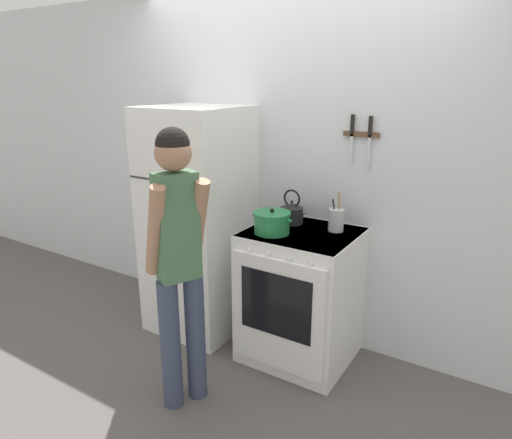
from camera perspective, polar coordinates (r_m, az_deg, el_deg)
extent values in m
plane|color=#5B5654|center=(3.81, 3.42, -12.84)|extent=(14.00, 14.00, 0.00)
cube|color=silver|center=(3.38, 4.05, 6.43)|extent=(10.00, 0.06, 2.55)
cube|color=white|center=(3.50, -7.24, -0.31)|extent=(0.68, 0.66, 1.72)
cube|color=#2D2D2D|center=(3.16, -11.31, 4.69)|extent=(0.67, 0.01, 0.01)
cylinder|color=#B2B5BA|center=(3.15, -8.15, -4.34)|extent=(0.02, 0.02, 0.55)
cube|color=white|center=(3.22, 5.58, -9.44)|extent=(0.72, 0.64, 0.93)
cube|color=black|center=(3.04, 5.83, -1.71)|extent=(0.70, 0.62, 0.02)
cube|color=black|center=(2.99, 3.03, -11.77)|extent=(0.62, 0.05, 0.71)
cylinder|color=black|center=(3.00, 1.99, -1.73)|extent=(0.20, 0.20, 0.01)
cylinder|color=black|center=(2.86, 7.59, -2.82)|extent=(0.20, 0.20, 0.01)
cylinder|color=black|center=(3.21, 4.26, -0.47)|extent=(0.20, 0.20, 0.01)
cylinder|color=black|center=(3.08, 9.56, -1.43)|extent=(0.20, 0.20, 0.01)
cylinder|color=silver|center=(2.89, -0.96, -3.92)|extent=(0.04, 0.02, 0.04)
cylinder|color=silver|center=(2.82, 1.49, -4.47)|extent=(0.04, 0.02, 0.04)
cylinder|color=silver|center=(2.75, 4.07, -5.05)|extent=(0.04, 0.02, 0.04)
cylinder|color=silver|center=(2.69, 6.78, -5.64)|extent=(0.04, 0.02, 0.04)
cube|color=white|center=(2.95, 2.60, -11.80)|extent=(0.66, 0.03, 0.75)
cube|color=black|center=(2.90, 2.42, -10.66)|extent=(0.50, 0.01, 0.42)
cylinder|color=#237A42|center=(2.98, 2.01, -0.55)|extent=(0.23, 0.23, 0.12)
cylinder|color=#237A42|center=(2.96, 2.02, 0.76)|extent=(0.24, 0.24, 0.02)
sphere|color=black|center=(2.95, 2.03, 1.15)|extent=(0.03, 0.03, 0.03)
cylinder|color=#237A42|center=(3.03, -0.08, 0.62)|extent=(0.03, 0.02, 0.02)
cylinder|color=#237A42|center=(2.91, 4.20, -0.14)|extent=(0.03, 0.02, 0.02)
cylinder|color=black|center=(3.19, 4.46, 0.53)|extent=(0.16, 0.16, 0.11)
cone|color=black|center=(3.17, 4.49, 1.78)|extent=(0.15, 0.15, 0.03)
sphere|color=black|center=(3.16, 4.50, 2.21)|extent=(0.02, 0.02, 0.02)
cone|color=black|center=(3.15, 5.70, 0.52)|extent=(0.09, 0.03, 0.08)
torus|color=black|center=(3.16, 4.51, 2.65)|extent=(0.13, 0.01, 0.13)
cylinder|color=#B7BABF|center=(3.06, 9.99, -0.07)|extent=(0.10, 0.10, 0.15)
cylinder|color=#9E7547|center=(3.05, 10.36, 1.27)|extent=(0.03, 0.02, 0.23)
cylinder|color=#232326|center=(3.06, 9.79, 0.88)|extent=(0.03, 0.04, 0.19)
cylinder|color=#B2B5BA|center=(3.07, 10.30, 0.77)|extent=(0.03, 0.03, 0.17)
cylinder|color=#38425B|center=(2.82, -10.64, -15.17)|extent=(0.12, 0.12, 0.82)
cylinder|color=#38425B|center=(2.87, -7.57, -14.35)|extent=(0.12, 0.12, 0.82)
cube|color=#47704C|center=(2.54, -9.84, -0.95)|extent=(0.21, 0.26, 0.61)
cylinder|color=#A87A5B|center=(2.50, -12.50, -1.43)|extent=(0.26, 0.18, 0.54)
cylinder|color=#A87A5B|center=(2.59, -7.28, -0.48)|extent=(0.26, 0.18, 0.54)
sphere|color=#A87A5B|center=(2.45, -10.33, 8.21)|extent=(0.20, 0.20, 0.20)
sphere|color=black|center=(2.44, -10.39, 9.24)|extent=(0.18, 0.18, 0.18)
cube|color=brown|center=(3.08, 13.01, 10.34)|extent=(0.24, 0.02, 0.03)
cube|color=silver|center=(3.11, 11.79, 8.63)|extent=(0.02, 0.00, 0.20)
cube|color=black|center=(3.09, 11.96, 11.58)|extent=(0.02, 0.02, 0.12)
cube|color=silver|center=(3.07, 13.88, 8.13)|extent=(0.02, 0.00, 0.23)
cube|color=black|center=(3.05, 14.11, 11.32)|extent=(0.02, 0.02, 0.12)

